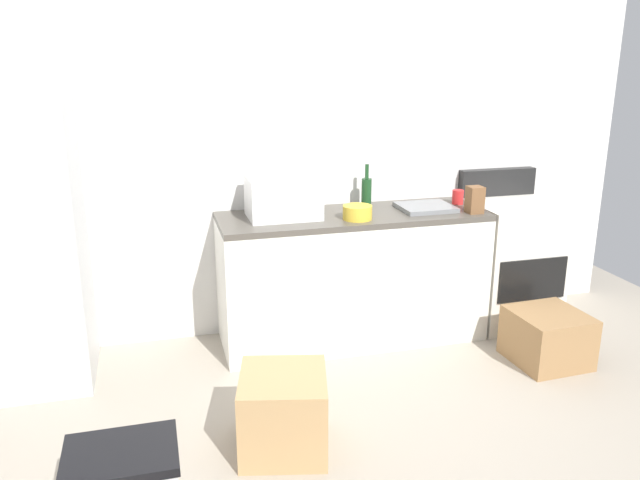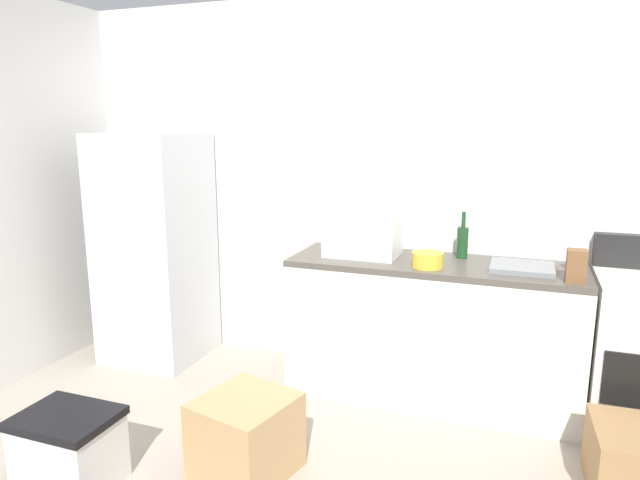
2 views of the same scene
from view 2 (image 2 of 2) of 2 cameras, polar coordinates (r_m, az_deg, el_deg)
name	(u,v)px [view 2 (image 2 of 2)]	position (r m, az deg, el deg)	size (l,w,h in m)	color
wall_back	(401,190)	(3.90, 8.19, 5.05)	(5.00, 0.10, 2.60)	silver
kitchen_counter	(431,330)	(3.72, 11.23, -8.92)	(1.80, 0.60, 0.90)	silver
refrigerator	(155,248)	(4.34, -16.39, -0.77)	(0.68, 0.66, 1.68)	silver
microwave	(363,235)	(3.68, 4.43, 0.54)	(0.46, 0.34, 0.27)	white
sink_basin	(522,267)	(3.53, 19.82, -2.63)	(0.36, 0.32, 0.03)	slate
wine_bottle	(463,241)	(3.70, 14.27, -0.13)	(0.07, 0.07, 0.30)	#193F1E
coffee_mug	(575,262)	(3.62, 24.44, -2.05)	(0.08, 0.08, 0.10)	red
knife_block	(576,266)	(3.35, 24.56, -2.41)	(0.10, 0.10, 0.18)	brown
mixing_bowl	(428,260)	(3.44, 10.87, -1.99)	(0.19, 0.19, 0.09)	gold
cardboard_box_medium	(246,436)	(3.03, -7.53, -19.11)	(0.43, 0.45, 0.40)	tan
storage_bin	(69,450)	(3.16, -24.12, -18.85)	(0.46, 0.36, 0.38)	silver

